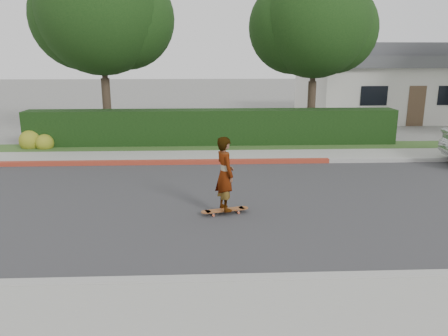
{
  "coord_description": "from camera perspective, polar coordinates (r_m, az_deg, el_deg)",
  "views": [
    {
      "loc": [
        -3.3,
        -10.52,
        3.64
      ],
      "look_at": [
        -2.85,
        -0.32,
        1.0
      ],
      "focal_mm": 35.0,
      "sensor_mm": 36.0,
      "label": 1
    }
  ],
  "objects": [
    {
      "name": "ground",
      "position": [
        11.61,
        14.15,
        -4.23
      ],
      "size": [
        120.0,
        120.0,
        0.0
      ],
      "primitive_type": "plane",
      "color": "slate",
      "rests_on": "ground"
    },
    {
      "name": "road",
      "position": [
        11.61,
        14.15,
        -4.21
      ],
      "size": [
        60.0,
        8.0,
        0.01
      ],
      "primitive_type": "cube",
      "color": "#2D2D30",
      "rests_on": "ground"
    },
    {
      "name": "curb_near",
      "position": [
        8.05,
        22.58,
        -13.0
      ],
      "size": [
        60.0,
        0.2,
        0.15
      ],
      "primitive_type": "cube",
      "color": "#9E9E99",
      "rests_on": "ground"
    },
    {
      "name": "sidewalk_near",
      "position": [
        7.36,
        25.57,
        -16.19
      ],
      "size": [
        60.0,
        1.6,
        0.12
      ],
      "primitive_type": "cube",
      "color": "gray",
      "rests_on": "ground"
    },
    {
      "name": "curb_far",
      "position": [
        15.4,
        9.91,
        0.91
      ],
      "size": [
        60.0,
        0.2,
        0.15
      ],
      "primitive_type": "cube",
      "color": "#9E9E99",
      "rests_on": "ground"
    },
    {
      "name": "curb_red_section",
      "position": [
        15.14,
        -8.91,
        0.72
      ],
      "size": [
        12.0,
        0.21,
        0.15
      ],
      "primitive_type": "cube",
      "color": "#9B3421",
      "rests_on": "ground"
    },
    {
      "name": "sidewalk_far",
      "position": [
        16.26,
        9.24,
        1.6
      ],
      "size": [
        60.0,
        1.6,
        0.12
      ],
      "primitive_type": "cube",
      "color": "gray",
      "rests_on": "ground"
    },
    {
      "name": "planting_strip",
      "position": [
        17.8,
        8.21,
        2.72
      ],
      "size": [
        60.0,
        1.6,
        0.1
      ],
      "primitive_type": "cube",
      "color": "#2D4C1E",
      "rests_on": "ground"
    },
    {
      "name": "hedge",
      "position": [
        17.95,
        -1.55,
        5.24
      ],
      "size": [
        15.0,
        1.0,
        1.5
      ],
      "primitive_type": "cube",
      "color": "black",
      "rests_on": "ground"
    },
    {
      "name": "flowering_shrub",
      "position": [
        18.81,
        -23.42,
        3.18
      ],
      "size": [
        1.4,
        1.0,
        0.9
      ],
      "color": "#2D4C19",
      "rests_on": "ground"
    },
    {
      "name": "tree_left",
      "position": [
        19.73,
        -15.71,
        18.73
      ],
      "size": [
        5.99,
        5.21,
        8.0
      ],
      "color": "#33261C",
      "rests_on": "ground"
    },
    {
      "name": "tree_center",
      "position": [
        20.31,
        11.66,
        17.8
      ],
      "size": [
        5.66,
        4.84,
        7.44
      ],
      "color": "#33261C",
      "rests_on": "ground"
    },
    {
      "name": "house",
      "position": [
        28.86,
        20.89,
        10.52
      ],
      "size": [
        10.6,
        8.6,
        4.3
      ],
      "color": "beige",
      "rests_on": "ground"
    },
    {
      "name": "skateboard",
      "position": [
        10.33,
        0.12,
        -5.53
      ],
      "size": [
        1.17,
        0.52,
        0.11
      ],
      "rotation": [
        0.0,
        0.0,
        0.26
      ],
      "color": "#B35031",
      "rests_on": "ground"
    },
    {
      "name": "skateboarder",
      "position": [
        10.06,
        0.13,
        -0.77
      ],
      "size": [
        0.61,
        0.74,
        1.74
      ],
      "primitive_type": "imported",
      "rotation": [
        0.0,
        0.0,
        1.92
      ],
      "color": "white",
      "rests_on": "skateboard"
    }
  ]
}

